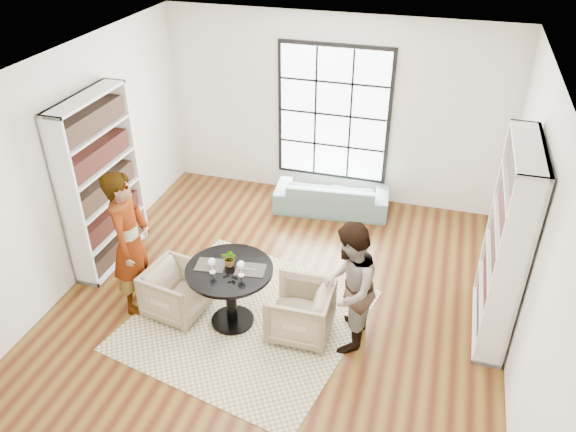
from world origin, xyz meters
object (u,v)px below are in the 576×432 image
(pedestal_table, at_px, (230,284))
(wine_glass_left, at_px, (212,262))
(person_right, at_px, (349,288))
(wine_glass_right, at_px, (241,265))
(sofa, at_px, (332,196))
(armchair_right, at_px, (300,311))
(person_left, at_px, (130,242))
(armchair_left, at_px, (178,291))
(flower_centerpiece, at_px, (230,258))

(pedestal_table, distance_m, wine_glass_left, 0.42)
(person_right, xyz_separation_m, wine_glass_right, (-1.21, -0.14, 0.15))
(sofa, xyz_separation_m, armchair_right, (0.27, -2.90, 0.07))
(wine_glass_left, bearing_deg, armchair_right, 9.91)
(sofa, xyz_separation_m, person_left, (-1.83, -2.97, 0.68))
(armchair_left, height_order, wine_glass_left, wine_glass_left)
(person_left, bearing_deg, flower_centerpiece, -97.09)
(pedestal_table, distance_m, person_left, 1.31)
(armchair_right, xyz_separation_m, wine_glass_right, (-0.66, -0.14, 0.63))
(wine_glass_left, bearing_deg, flower_centerpiece, 50.90)
(armchair_left, xyz_separation_m, wine_glass_right, (0.89, -0.07, 0.64))
(sofa, bearing_deg, person_right, 99.99)
(sofa, xyz_separation_m, wine_glass_left, (-0.73, -3.08, 0.69))
(sofa, relative_size, person_right, 1.12)
(armchair_right, height_order, wine_glass_right, wine_glass_right)
(wine_glass_right, bearing_deg, sofa, 82.59)
(armchair_right, distance_m, wine_glass_right, 0.92)
(person_left, height_order, flower_centerpiece, person_left)
(person_left, xyz_separation_m, person_right, (2.65, 0.06, -0.14))
(armchair_left, relative_size, wine_glass_left, 3.60)
(sofa, bearing_deg, armchair_left, 60.81)
(armchair_left, distance_m, flower_centerpiece, 0.92)
(pedestal_table, xyz_separation_m, armchair_right, (0.84, 0.06, -0.26))
(sofa, height_order, armchair_right, armchair_right)
(wine_glass_left, bearing_deg, person_right, 6.43)
(wine_glass_right, height_order, flower_centerpiece, flower_centerpiece)
(flower_centerpiece, bearing_deg, person_right, -0.31)
(flower_centerpiece, bearing_deg, wine_glass_left, -129.10)
(person_left, relative_size, wine_glass_right, 9.55)
(sofa, relative_size, wine_glass_right, 9.13)
(armchair_left, distance_m, person_right, 2.16)
(sofa, xyz_separation_m, armchair_left, (-1.28, -2.97, 0.06))
(armchair_right, relative_size, person_right, 0.45)
(person_left, distance_m, flower_centerpiece, 1.25)
(sofa, relative_size, flower_centerpiece, 8.57)
(wine_glass_left, xyz_separation_m, wine_glass_right, (0.34, 0.04, 0.00))
(armchair_left, distance_m, wine_glass_left, 0.85)
(sofa, distance_m, wine_glass_right, 3.14)
(armchair_left, bearing_deg, wine_glass_right, -84.91)
(sofa, distance_m, person_left, 3.55)
(sofa, xyz_separation_m, wine_glass_right, (-0.40, -3.04, 0.69))
(person_left, xyz_separation_m, wine_glass_right, (1.44, -0.07, 0.01))
(armchair_right, distance_m, person_right, 0.73)
(person_left, relative_size, flower_centerpiece, 8.96)
(person_right, bearing_deg, wine_glass_right, -83.50)
(person_right, xyz_separation_m, wine_glass_left, (-1.55, -0.17, 0.15))
(armchair_right, height_order, person_left, person_left)
(armchair_left, height_order, armchair_right, armchair_right)
(sofa, relative_size, wine_glass_left, 9.21)
(pedestal_table, xyz_separation_m, person_left, (-1.26, -0.01, 0.36))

